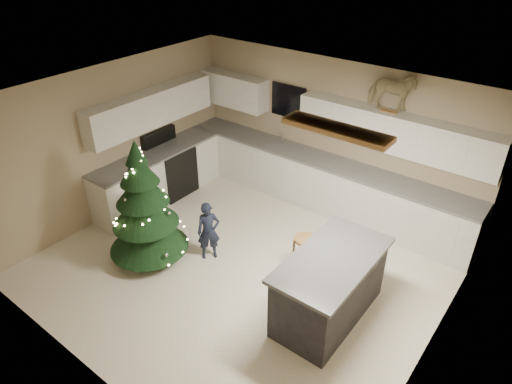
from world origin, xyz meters
TOP-DOWN VIEW (x-y plane):
  - ground_plane at (0.00, 0.00)m, footprint 5.50×5.50m
  - room_shell at (0.02, 0.00)m, footprint 5.52×5.02m
  - cabinetry at (-0.91, 1.65)m, footprint 5.50×3.20m
  - island at (1.50, -0.05)m, footprint 0.90×1.70m
  - bar_stool at (0.79, 0.48)m, footprint 0.32×0.32m
  - christmas_tree at (-1.29, -0.66)m, footprint 1.23×1.19m
  - toddler at (-0.55, -0.11)m, footprint 0.40×0.41m
  - rocking_horse at (1.02, 2.32)m, footprint 0.76×0.50m

SIDE VIEW (x-z plane):
  - ground_plane at x=0.00m, z-range 0.00..0.00m
  - bar_stool at x=0.79m, z-range 0.16..0.77m
  - toddler at x=-0.55m, z-range 0.00..0.95m
  - island at x=1.50m, z-range 0.00..0.95m
  - cabinetry at x=-0.91m, z-range -0.24..1.76m
  - christmas_tree at x=-1.29m, z-range -0.18..1.80m
  - room_shell at x=0.02m, z-range 0.44..3.05m
  - rocking_horse at x=1.02m, z-range 2.01..2.62m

